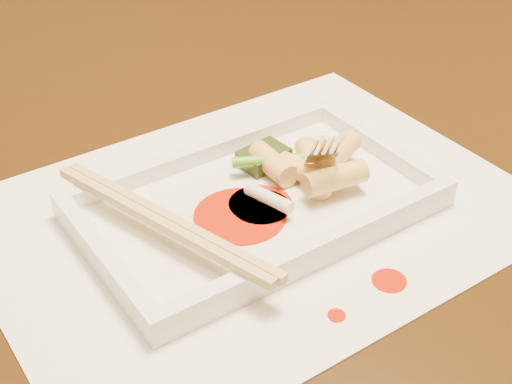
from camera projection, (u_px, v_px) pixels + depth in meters
table at (271, 209)px, 0.71m from camera, size 1.40×0.90×0.75m
placemat at (256, 212)px, 0.54m from camera, size 0.40×0.30×0.00m
sauce_splatter_a at (389, 281)px, 0.48m from camera, size 0.02×0.02×0.00m
sauce_splatter_b at (337, 315)px, 0.45m from camera, size 0.01×0.01×0.00m
plate_base at (256, 207)px, 0.54m from camera, size 0.26×0.16×0.01m
plate_rim_far at (205, 152)px, 0.58m from camera, size 0.26×0.01×0.01m
plate_rim_near at (317, 248)px, 0.48m from camera, size 0.26×0.01×0.01m
plate_rim_left at (104, 257)px, 0.48m from camera, size 0.01×0.14×0.01m
plate_rim_right at (379, 146)px, 0.59m from camera, size 0.01×0.14×0.01m
veg_piece at (264, 157)px, 0.58m from camera, size 0.04×0.03×0.01m
scallion_white at (269, 198)px, 0.52m from camera, size 0.02×0.04×0.01m
scallion_green at (285, 159)px, 0.56m from camera, size 0.08×0.05×0.01m
chopstick_a at (158, 222)px, 0.49m from camera, size 0.07×0.20×0.01m
chopstick_b at (168, 218)px, 0.49m from camera, size 0.07×0.20×0.01m
fork at (319, 82)px, 0.54m from camera, size 0.09×0.10×0.14m
sauce_blob_0 at (240, 215)px, 0.52m from camera, size 0.07×0.07×0.00m
sauce_blob_1 at (260, 204)px, 0.54m from camera, size 0.05×0.05×0.00m
sauce_blob_2 at (261, 207)px, 0.53m from camera, size 0.04×0.04×0.00m
rice_cake_0 at (323, 175)px, 0.55m from camera, size 0.04×0.04×0.02m
rice_cake_1 at (329, 158)px, 0.57m from camera, size 0.04×0.05×0.02m
rice_cake_2 at (335, 178)px, 0.54m from camera, size 0.05×0.03×0.02m
rice_cake_3 at (312, 160)px, 0.57m from camera, size 0.03×0.05×0.02m
rice_cake_4 at (273, 164)px, 0.56m from camera, size 0.02×0.04×0.02m
rice_cake_5 at (337, 154)px, 0.56m from camera, size 0.05×0.04×0.02m
rice_cake_6 at (304, 172)px, 0.55m from camera, size 0.03×0.05×0.02m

